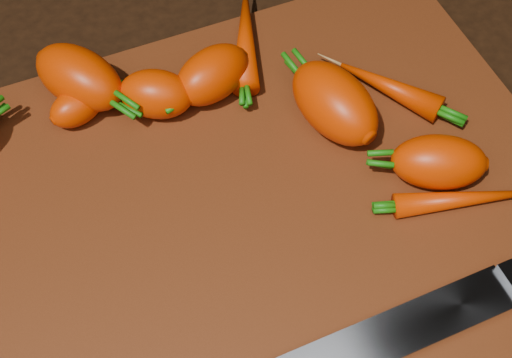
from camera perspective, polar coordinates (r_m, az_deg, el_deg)
name	(u,v)px	position (r m, az deg, el deg)	size (l,w,h in m)	color
ground	(261,211)	(0.59, 0.38, -2.61)	(2.00, 2.00, 0.01)	black
cutting_board	(261,205)	(0.58, 0.38, -2.06)	(0.50, 0.40, 0.01)	maroon
carrot_1	(156,94)	(0.62, -8.00, 6.74)	(0.06, 0.04, 0.04)	#E63500
carrot_2	(79,77)	(0.64, -13.96, 7.90)	(0.09, 0.05, 0.05)	#E63500
carrot_3	(334,103)	(0.60, 6.30, 6.07)	(0.09, 0.05, 0.05)	#E63500
carrot_4	(212,75)	(0.62, -3.53, 8.33)	(0.07, 0.05, 0.05)	#E63500
carrot_5	(77,107)	(0.63, -14.16, 5.61)	(0.05, 0.03, 0.03)	#E63500
carrot_6	(439,162)	(0.59, 14.41, 1.32)	(0.08, 0.04, 0.04)	#E63500
carrot_7	(246,38)	(0.67, -0.84, 11.23)	(0.12, 0.03, 0.03)	#E63500
carrot_8	(466,199)	(0.59, 16.44, -1.53)	(0.12, 0.02, 0.02)	#E63500
carrot_9	(389,87)	(0.64, 10.61, 7.25)	(0.10, 0.02, 0.02)	#E63500
knife	(416,324)	(0.53, 12.69, -11.28)	(0.31, 0.04, 0.02)	gray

